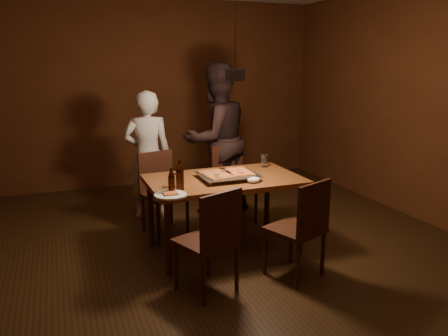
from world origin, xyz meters
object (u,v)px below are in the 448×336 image
object	(u,v)px
dining_table	(224,185)
chair_far_left	(161,185)
chair_far_right	(232,176)
diner_white	(148,155)
beer_bottle_b	(180,175)
pendant_lamp	(235,74)
beer_bottle_a	(171,181)
pizza_tray	(228,176)
chair_near_left	(213,233)
chair_near_right	(303,221)
diner_dark	(216,139)
plate_slice	(170,195)

from	to	relation	value
dining_table	chair_far_left	world-z (taller)	chair_far_left
chair_far_right	diner_white	distance (m)	1.04
beer_bottle_b	pendant_lamp	world-z (taller)	pendant_lamp
beer_bottle_a	dining_table	bearing A→B (deg)	27.12
pizza_tray	diner_white	world-z (taller)	diner_white
chair_near_left	beer_bottle_a	bearing A→B (deg)	90.61
chair_far_right	beer_bottle_a	size ratio (longest dim) A/B	2.20
chair_near_right	pizza_tray	distance (m)	0.91
pizza_tray	pendant_lamp	world-z (taller)	pendant_lamp
diner_white	beer_bottle_b	bearing A→B (deg)	99.50
beer_bottle_b	diner_white	xyz separation A→B (m)	(0.01, 1.50, -0.11)
chair_far_left	chair_near_left	xyz separation A→B (m)	(0.07, -1.54, 0.00)
beer_bottle_a	diner_dark	size ratio (longest dim) A/B	0.12
beer_bottle_a	plate_slice	distance (m)	0.13
diner_dark	beer_bottle_b	bearing A→B (deg)	42.70
pizza_tray	beer_bottle_b	size ratio (longest dim) A/B	2.03
chair_far_right	chair_far_left	bearing A→B (deg)	-4.18
plate_slice	chair_far_left	bearing A→B (deg)	81.50
chair_near_left	beer_bottle_b	size ratio (longest dim) A/B	2.01
chair_far_left	beer_bottle_b	size ratio (longest dim) A/B	1.91
chair_far_right	pendant_lamp	size ratio (longest dim) A/B	0.44
beer_bottle_b	plate_slice	world-z (taller)	beer_bottle_b
chair_near_left	beer_bottle_a	world-z (taller)	beer_bottle_a
chair_near_right	beer_bottle_b	bearing A→B (deg)	126.54
chair_near_left	pendant_lamp	distance (m)	1.43
beer_bottle_a	diner_dark	world-z (taller)	diner_dark
chair_far_left	diner_white	world-z (taller)	diner_white
chair_near_right	beer_bottle_b	world-z (taller)	beer_bottle_b
chair_far_right	pizza_tray	distance (m)	0.95
diner_dark	pendant_lamp	xyz separation A→B (m)	(-0.31, -1.34, 0.83)
chair_far_left	plate_slice	xyz separation A→B (m)	(-0.17, -1.13, 0.22)
chair_near_right	diner_white	size ratio (longest dim) A/B	0.35
pizza_tray	plate_slice	size ratio (longest dim) A/B	1.98
chair_near_right	diner_white	distance (m)	2.28
beer_bottle_b	diner_dark	size ratio (longest dim) A/B	0.15
chair_near_left	diner_white	xyz separation A→B (m)	(-0.09, 2.05, 0.24)
chair_near_left	beer_bottle_a	distance (m)	0.62
chair_far_right	pizza_tray	size ratio (longest dim) A/B	0.88
chair_far_left	chair_near_left	size ratio (longest dim) A/B	0.95
chair_near_left	plate_slice	bearing A→B (deg)	98.08
chair_far_left	diner_dark	world-z (taller)	diner_dark
chair_near_left	chair_near_right	world-z (taller)	same
beer_bottle_a	chair_near_right	bearing A→B (deg)	-27.06
dining_table	chair_far_right	world-z (taller)	chair_far_right
plate_slice	pizza_tray	bearing A→B (deg)	28.03
dining_table	diner_dark	distance (m)	1.21
diner_dark	chair_near_right	bearing A→B (deg)	76.46
beer_bottle_b	diner_white	size ratio (longest dim) A/B	0.17
pizza_tray	diner_white	size ratio (longest dim) A/B	0.36
beer_bottle_a	diner_white	bearing A→B (deg)	86.11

